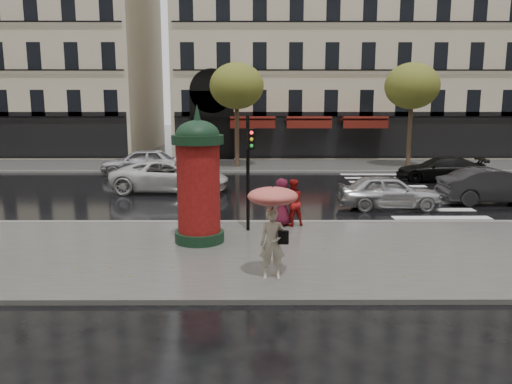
{
  "coord_description": "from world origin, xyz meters",
  "views": [
    {
      "loc": [
        -0.91,
        -13.86,
        4.19
      ],
      "look_at": [
        -0.85,
        1.5,
        1.42
      ],
      "focal_mm": 35.0,
      "sensor_mm": 36.0,
      "label": 1
    }
  ],
  "objects_px": {
    "woman_red": "(292,202)",
    "car_black": "(440,169)",
    "morris_column": "(198,177)",
    "car_darkgrey": "(495,186)",
    "woman_umbrella": "(273,217)",
    "car_far_silver": "(141,162)",
    "traffic_light": "(249,162)",
    "car_white": "(171,176)",
    "car_silver": "(389,192)",
    "man_burgundy": "(282,202)"
  },
  "relations": [
    {
      "from": "car_white",
      "to": "car_black",
      "type": "bearing_deg",
      "value": -73.11
    },
    {
      "from": "morris_column",
      "to": "car_white",
      "type": "distance_m",
      "value": 9.39
    },
    {
      "from": "man_burgundy",
      "to": "car_darkgrey",
      "type": "relative_size",
      "value": 0.35
    },
    {
      "from": "traffic_light",
      "to": "woman_umbrella",
      "type": "bearing_deg",
      "value": -82.31
    },
    {
      "from": "man_burgundy",
      "to": "car_darkgrey",
      "type": "distance_m",
      "value": 10.09
    },
    {
      "from": "man_burgundy",
      "to": "morris_column",
      "type": "xyz_separation_m",
      "value": [
        -2.54,
        -1.93,
        1.13
      ]
    },
    {
      "from": "traffic_light",
      "to": "car_darkgrey",
      "type": "relative_size",
      "value": 0.82
    },
    {
      "from": "car_black",
      "to": "car_far_silver",
      "type": "bearing_deg",
      "value": -91.68
    },
    {
      "from": "car_white",
      "to": "car_far_silver",
      "type": "distance_m",
      "value": 6.13
    },
    {
      "from": "car_black",
      "to": "car_far_silver",
      "type": "height_order",
      "value": "car_far_silver"
    },
    {
      "from": "woman_red",
      "to": "car_darkgrey",
      "type": "xyz_separation_m",
      "value": [
        8.8,
        4.26,
        -0.16
      ]
    },
    {
      "from": "woman_umbrella",
      "to": "traffic_light",
      "type": "distance_m",
      "value": 4.52
    },
    {
      "from": "woman_red",
      "to": "car_black",
      "type": "height_order",
      "value": "woman_red"
    },
    {
      "from": "traffic_light",
      "to": "woman_red",
      "type": "bearing_deg",
      "value": 24.78
    },
    {
      "from": "car_silver",
      "to": "car_far_silver",
      "type": "xyz_separation_m",
      "value": [
        -11.95,
        9.36,
        0.09
      ]
    },
    {
      "from": "morris_column",
      "to": "car_silver",
      "type": "height_order",
      "value": "morris_column"
    },
    {
      "from": "woman_red",
      "to": "traffic_light",
      "type": "relative_size",
      "value": 0.43
    },
    {
      "from": "car_silver",
      "to": "car_white",
      "type": "bearing_deg",
      "value": 68.26
    },
    {
      "from": "morris_column",
      "to": "car_far_silver",
      "type": "height_order",
      "value": "morris_column"
    },
    {
      "from": "car_darkgrey",
      "to": "woman_red",
      "type": "bearing_deg",
      "value": 114.63
    },
    {
      "from": "car_far_silver",
      "to": "traffic_light",
      "type": "bearing_deg",
      "value": 21.34
    },
    {
      "from": "woman_umbrella",
      "to": "car_darkgrey",
      "type": "height_order",
      "value": "woman_umbrella"
    },
    {
      "from": "morris_column",
      "to": "car_far_silver",
      "type": "bearing_deg",
      "value": 108.88
    },
    {
      "from": "man_burgundy",
      "to": "car_white",
      "type": "height_order",
      "value": "man_burgundy"
    },
    {
      "from": "car_silver",
      "to": "car_white",
      "type": "distance_m",
      "value": 10.07
    },
    {
      "from": "woman_red",
      "to": "car_far_silver",
      "type": "distance_m",
      "value": 14.85
    },
    {
      "from": "car_silver",
      "to": "traffic_light",
      "type": "bearing_deg",
      "value": 125.87
    },
    {
      "from": "traffic_light",
      "to": "car_darkgrey",
      "type": "xyz_separation_m",
      "value": [
        10.24,
        4.92,
        -1.61
      ]
    },
    {
      "from": "man_burgundy",
      "to": "car_silver",
      "type": "bearing_deg",
      "value": -167.17
    },
    {
      "from": "car_white",
      "to": "car_black",
      "type": "height_order",
      "value": "car_white"
    },
    {
      "from": "morris_column",
      "to": "car_darkgrey",
      "type": "relative_size",
      "value": 0.9
    },
    {
      "from": "morris_column",
      "to": "car_black",
      "type": "height_order",
      "value": "morris_column"
    },
    {
      "from": "morris_column",
      "to": "car_darkgrey",
      "type": "height_order",
      "value": "morris_column"
    },
    {
      "from": "morris_column",
      "to": "car_darkgrey",
      "type": "xyz_separation_m",
      "value": [
        11.69,
        6.19,
        -1.31
      ]
    },
    {
      "from": "man_burgundy",
      "to": "car_far_silver",
      "type": "bearing_deg",
      "value": -82.53
    },
    {
      "from": "woman_red",
      "to": "car_black",
      "type": "bearing_deg",
      "value": -149.95
    },
    {
      "from": "car_white",
      "to": "car_silver",
      "type": "bearing_deg",
      "value": -108.04
    },
    {
      "from": "woman_umbrella",
      "to": "car_darkgrey",
      "type": "bearing_deg",
      "value": 44.06
    },
    {
      "from": "car_white",
      "to": "car_darkgrey",
      "type": "bearing_deg",
      "value": -97.04
    },
    {
      "from": "woman_umbrella",
      "to": "car_silver",
      "type": "bearing_deg",
      "value": 59.33
    },
    {
      "from": "woman_umbrella",
      "to": "car_black",
      "type": "height_order",
      "value": "woman_umbrella"
    },
    {
      "from": "woman_umbrella",
      "to": "car_white",
      "type": "relative_size",
      "value": 0.41
    },
    {
      "from": "traffic_light",
      "to": "car_white",
      "type": "height_order",
      "value": "traffic_light"
    },
    {
      "from": "car_far_silver",
      "to": "man_burgundy",
      "type": "bearing_deg",
      "value": 26.32
    },
    {
      "from": "man_burgundy",
      "to": "car_far_silver",
      "type": "distance_m",
      "value": 14.67
    },
    {
      "from": "car_silver",
      "to": "car_darkgrey",
      "type": "relative_size",
      "value": 0.89
    },
    {
      "from": "woman_umbrella",
      "to": "morris_column",
      "type": "relative_size",
      "value": 0.55
    },
    {
      "from": "man_burgundy",
      "to": "traffic_light",
      "type": "xyz_separation_m",
      "value": [
        -1.09,
        -0.67,
        1.44
      ]
    },
    {
      "from": "woman_umbrella",
      "to": "car_far_silver",
      "type": "distance_m",
      "value": 19.04
    },
    {
      "from": "morris_column",
      "to": "man_burgundy",
      "type": "bearing_deg",
      "value": 37.16
    }
  ]
}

